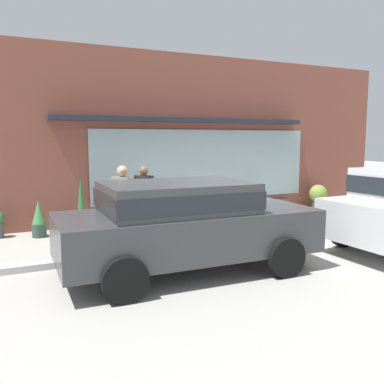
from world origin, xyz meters
TOP-DOWN VIEW (x-y plane):
  - ground_plane at (0.00, 0.00)m, footprint 60.00×60.00m
  - curb_strip at (0.00, -0.20)m, footprint 14.00×0.24m
  - storefront at (0.01, 3.19)m, footprint 14.00×0.81m
  - fire_hydrant at (-1.66, 0.58)m, footprint 0.43×0.41m
  - pedestrian_with_handbag at (-2.50, 0.67)m, footprint 0.55×0.45m
  - pedestrian_passerby at (-1.64, 1.77)m, footprint 0.41×0.35m
  - parked_car_dark_gray at (-2.01, -1.43)m, footprint 4.38×2.06m
  - potted_plant_window_center at (-3.00, 2.58)m, footprint 0.25×0.25m
  - potted_plant_window_left at (4.50, 2.55)m, footprint 0.57×0.57m
  - potted_plant_near_hydrant at (-4.01, 2.35)m, footprint 0.33×0.33m

SIDE VIEW (x-z plane):
  - ground_plane at x=0.00m, z-range 0.00..0.00m
  - curb_strip at x=0.00m, z-range 0.00..0.12m
  - potted_plant_near_hydrant at x=-4.01m, z-range -0.02..0.84m
  - potted_plant_window_left at x=4.50m, z-range 0.05..0.85m
  - fire_hydrant at x=-1.66m, z-range 0.01..0.96m
  - potted_plant_window_center at x=-3.00m, z-range -0.03..1.31m
  - parked_car_dark_gray at x=-2.01m, z-range 0.12..1.67m
  - pedestrian_passerby at x=-1.64m, z-range 0.14..1.75m
  - pedestrian_with_handbag at x=-2.50m, z-range 0.14..1.86m
  - storefront at x=0.01m, z-range -0.05..4.56m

